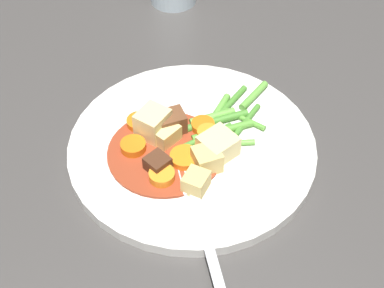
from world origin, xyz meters
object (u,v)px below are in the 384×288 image
(potato_chunk_3, at_px, (196,182))
(carrot_slice_1, at_px, (162,176))
(carrot_slice_6, at_px, (185,158))
(fork, at_px, (198,210))
(carrot_slice_3, at_px, (208,134))
(potato_chunk_1, at_px, (206,160))
(potato_chunk_2, at_px, (153,124))
(potato_chunk_4, at_px, (218,146))
(carrot_slice_0, at_px, (165,121))
(carrot_slice_4, at_px, (139,123))
(potato_chunk_0, at_px, (164,134))
(meat_chunk_1, at_px, (171,123))
(carrot_slice_5, at_px, (133,147))
(dinner_plate, at_px, (192,148))
(meat_chunk_0, at_px, (158,164))

(potato_chunk_3, bearing_deg, carrot_slice_1, -42.29)
(carrot_slice_6, distance_m, fork, 0.07)
(carrot_slice_3, relative_size, potato_chunk_1, 0.91)
(potato_chunk_2, distance_m, potato_chunk_4, 0.08)
(carrot_slice_0, height_order, carrot_slice_6, carrot_slice_6)
(carrot_slice_1, xyz_separation_m, potato_chunk_4, (-0.07, -0.01, 0.01))
(carrot_slice_4, xyz_separation_m, carrot_slice_6, (-0.02, 0.07, 0.00))
(potato_chunk_0, height_order, meat_chunk_1, meat_chunk_1)
(carrot_slice_4, distance_m, potato_chunk_0, 0.04)
(carrot_slice_5, xyz_separation_m, carrot_slice_6, (-0.04, 0.04, -0.00))
(carrot_slice_6, xyz_separation_m, potato_chunk_2, (0.01, -0.05, 0.01))
(dinner_plate, distance_m, potato_chunk_2, 0.05)
(potato_chunk_4, relative_size, meat_chunk_1, 1.19)
(potato_chunk_4, bearing_deg, carrot_slice_4, -50.85)
(potato_chunk_0, height_order, potato_chunk_3, potato_chunk_0)
(carrot_slice_5, relative_size, meat_chunk_0, 1.22)
(carrot_slice_5, bearing_deg, meat_chunk_0, 109.75)
(carrot_slice_3, bearing_deg, potato_chunk_4, 88.63)
(carrot_slice_1, xyz_separation_m, potato_chunk_2, (-0.02, -0.07, 0.01))
(potato_chunk_3, distance_m, meat_chunk_0, 0.05)
(meat_chunk_1, distance_m, fork, 0.12)
(carrot_slice_3, xyz_separation_m, carrot_slice_6, (0.04, 0.02, -0.00))
(carrot_slice_0, height_order, carrot_slice_1, carrot_slice_1)
(carrot_slice_0, bearing_deg, fork, 81.39)
(meat_chunk_0, height_order, fork, meat_chunk_0)
(dinner_plate, distance_m, carrot_slice_4, 0.07)
(carrot_slice_5, bearing_deg, carrot_slice_1, 102.99)
(meat_chunk_0, bearing_deg, carrot_slice_0, -119.83)
(potato_chunk_0, bearing_deg, fork, 85.78)
(carrot_slice_3, relative_size, potato_chunk_3, 0.99)
(carrot_slice_1, distance_m, potato_chunk_1, 0.05)
(carrot_slice_6, height_order, potato_chunk_3, potato_chunk_3)
(carrot_slice_0, xyz_separation_m, potato_chunk_3, (0.01, 0.10, 0.01))
(potato_chunk_1, xyz_separation_m, fork, (0.03, 0.05, -0.01))
(carrot_slice_3, height_order, potato_chunk_4, potato_chunk_4)
(carrot_slice_6, height_order, potato_chunk_2, potato_chunk_2)
(potato_chunk_0, relative_size, potato_chunk_2, 0.85)
(fork, bearing_deg, carrot_slice_1, -71.77)
(potato_chunk_2, bearing_deg, carrot_slice_1, 75.01)
(potato_chunk_4, bearing_deg, meat_chunk_0, -4.81)
(carrot_slice_1, xyz_separation_m, meat_chunk_1, (-0.04, -0.06, 0.01))
(carrot_slice_0, distance_m, potato_chunk_3, 0.10)
(dinner_plate, xyz_separation_m, carrot_slice_1, (0.05, 0.03, 0.01))
(potato_chunk_4, distance_m, fork, 0.08)
(potato_chunk_0, relative_size, potato_chunk_1, 1.04)
(carrot_slice_5, height_order, fork, carrot_slice_5)
(dinner_plate, bearing_deg, carrot_slice_1, 33.55)
(potato_chunk_0, height_order, potato_chunk_2, potato_chunk_2)
(carrot_slice_6, bearing_deg, carrot_slice_1, 22.64)
(carrot_slice_1, xyz_separation_m, carrot_slice_3, (-0.07, -0.03, 0.00))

